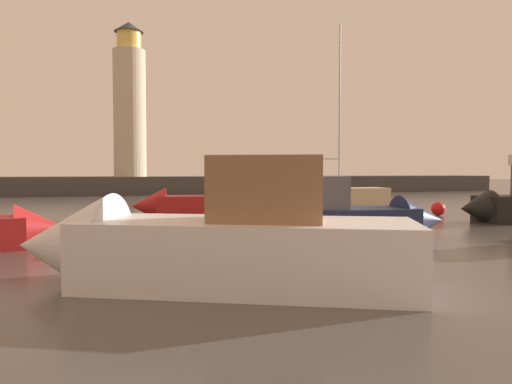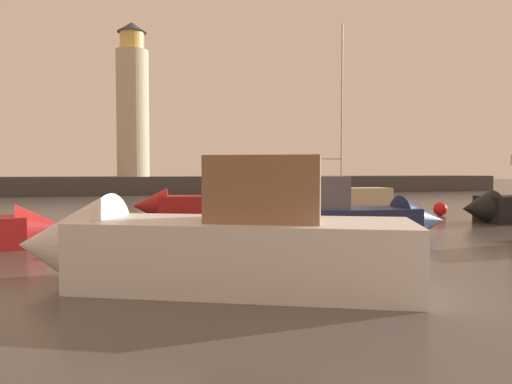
{
  "view_description": "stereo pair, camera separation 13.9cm",
  "coord_description": "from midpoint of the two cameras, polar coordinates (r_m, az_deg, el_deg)",
  "views": [
    {
      "loc": [
        -5.3,
        -1.73,
        2.57
      ],
      "look_at": [
        -0.84,
        13.98,
        1.84
      ],
      "focal_mm": 33.06,
      "sensor_mm": 36.0,
      "label": 1
    },
    {
      "loc": [
        -5.16,
        -1.76,
        2.57
      ],
      "look_at": [
        -0.84,
        13.98,
        1.84
      ],
      "focal_mm": 33.06,
      "sensor_mm": 36.0,
      "label": 2
    }
  ],
  "objects": [
    {
      "name": "lighthouse",
      "position": [
        54.29,
        -14.63,
        10.26
      ],
      "size": [
        3.49,
        3.49,
        16.83
      ],
      "color": "beige",
      "rests_on": "breakwater"
    },
    {
      "name": "breakwater",
      "position": [
        54.06,
        -9.8,
        0.84
      ],
      "size": [
        81.11,
        6.61,
        1.94
      ],
      "primitive_type": "cube",
      "color": "#423F3D",
      "rests_on": "ground_plane"
    },
    {
      "name": "ground_plane",
      "position": [
        28.37,
        -4.68,
        -2.63
      ],
      "size": [
        220.0,
        220.0,
        0.0
      ],
      "primitive_type": "plane",
      "color": "#4C4742"
    },
    {
      "name": "motorboat_2",
      "position": [
        26.14,
        -7.04,
        -1.25
      ],
      "size": [
        7.26,
        2.99,
        3.03
      ],
      "color": "#B21E1E",
      "rests_on": "ground_plane"
    },
    {
      "name": "sailboat_moored",
      "position": [
        33.64,
        9.01,
        -0.61
      ],
      "size": [
        8.88,
        2.17,
        12.84
      ],
      "color": "beige",
      "rests_on": "ground_plane"
    },
    {
      "name": "mooring_buoy",
      "position": [
        28.92,
        21.54,
        -1.92
      ],
      "size": [
        0.79,
        0.79,
        0.79
      ],
      "primitive_type": "sphere",
      "color": "red",
      "rests_on": "ground_plane"
    },
    {
      "name": "motorboat_4",
      "position": [
        10.67,
        -7.52,
        -6.22
      ],
      "size": [
        9.33,
        6.0,
        3.31
      ],
      "color": "white",
      "rests_on": "ground_plane"
    },
    {
      "name": "motorboat_0",
      "position": [
        18.19,
        13.03,
        -3.21
      ],
      "size": [
        7.2,
        2.5,
        2.71
      ],
      "color": "#1E284C",
      "rests_on": "ground_plane"
    }
  ]
}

